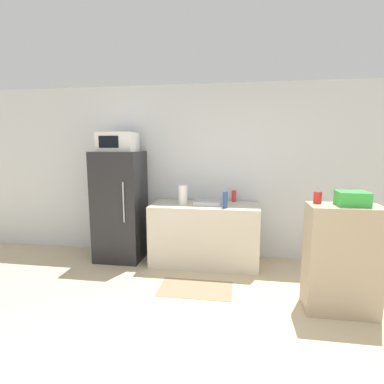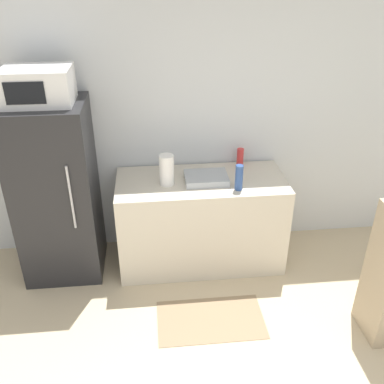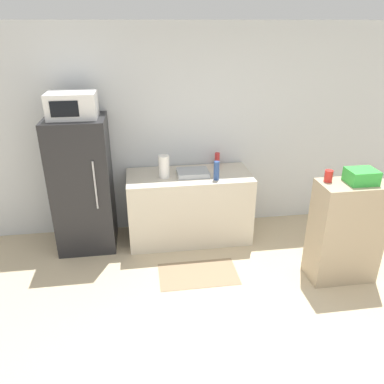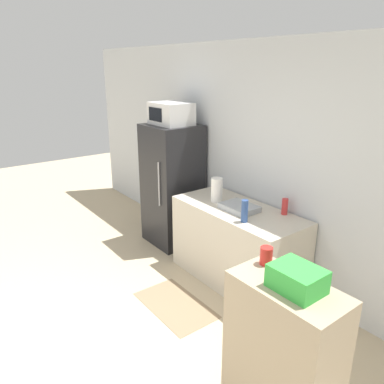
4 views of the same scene
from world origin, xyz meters
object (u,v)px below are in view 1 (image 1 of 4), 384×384
(bottle_short, at_px, (234,196))
(refrigerator, at_px, (120,206))
(basket, at_px, (352,199))
(jar, at_px, (318,197))
(paper_towel_roll, at_px, (183,195))
(microwave, at_px, (118,142))
(bottle_tall, at_px, (225,200))

(bottle_short, bearing_deg, refrigerator, -171.49)
(basket, height_order, jar, basket)
(refrigerator, distance_m, jar, 2.76)
(bottle_short, bearing_deg, paper_towel_roll, -156.55)
(microwave, relative_size, jar, 4.40)
(jar, bearing_deg, basket, -14.88)
(microwave, xyz_separation_m, jar, (2.55, -1.00, -0.58))
(bottle_tall, bearing_deg, jar, -38.81)
(microwave, bearing_deg, refrigerator, 71.58)
(bottle_tall, relative_size, jar, 1.90)
(bottle_tall, bearing_deg, microwave, 172.11)
(microwave, height_order, bottle_tall, microwave)
(refrigerator, bearing_deg, basket, -20.80)
(microwave, height_order, paper_towel_roll, microwave)
(refrigerator, bearing_deg, bottle_short, 8.51)
(jar, bearing_deg, refrigerator, 158.52)
(bottle_short, bearing_deg, microwave, -171.45)
(paper_towel_roll, bearing_deg, microwave, 176.72)
(basket, relative_size, paper_towel_roll, 1.04)
(basket, bearing_deg, refrigerator, 159.20)
(bottle_tall, height_order, jar, jar)
(refrigerator, relative_size, basket, 5.68)
(basket, distance_m, paper_towel_roll, 2.15)
(refrigerator, height_order, bottle_tall, refrigerator)
(refrigerator, xyz_separation_m, microwave, (-0.00, -0.00, 0.95))
(basket, relative_size, jar, 2.39)
(microwave, bearing_deg, bottle_tall, -7.89)
(bottle_short, xyz_separation_m, paper_towel_roll, (-0.71, -0.31, 0.05))
(bottle_short, bearing_deg, jar, -55.38)
(paper_towel_roll, bearing_deg, bottle_tall, -15.07)
(bottle_tall, relative_size, bottle_short, 1.33)
(refrigerator, bearing_deg, jar, -21.48)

